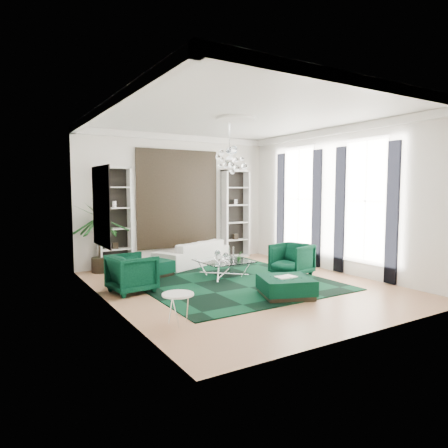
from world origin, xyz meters
TOP-DOWN VIEW (x-y plane):
  - floor at (0.00, 0.00)m, footprint 6.00×7.00m
  - ceiling at (0.00, 0.00)m, footprint 6.00×7.00m
  - wall_back at (0.00, 3.51)m, footprint 6.00×0.02m
  - wall_front at (0.00, -3.51)m, footprint 6.00×0.02m
  - wall_left at (-3.01, 0.00)m, footprint 0.02×7.00m
  - wall_right at (3.01, 0.00)m, footprint 0.02×7.00m
  - crown_molding at (0.00, 0.00)m, footprint 6.00×7.00m
  - ceiling_medallion at (0.00, 0.30)m, footprint 0.90×0.90m
  - tapestry at (0.00, 3.46)m, footprint 2.50×0.06m
  - shelving_left at (-1.95, 3.31)m, footprint 0.90×0.38m
  - shelving_right at (1.95, 3.31)m, footprint 0.90×0.38m
  - painting at (-2.97, 0.60)m, footprint 0.04×1.30m
  - window_near at (2.99, -0.90)m, footprint 0.03×1.10m
  - curtain_near_a at (2.96, -1.68)m, footprint 0.07×0.30m
  - curtain_near_b at (2.96, -0.12)m, footprint 0.07×0.30m
  - window_far at (2.99, 1.50)m, footprint 0.03×1.10m
  - curtain_far_a at (2.96, 0.72)m, footprint 0.07×0.30m
  - curtain_far_b at (2.96, 2.28)m, footprint 0.07×0.30m
  - rug at (-0.02, 0.75)m, footprint 4.20×5.00m
  - sofa at (0.13, 2.81)m, footprint 2.57×1.80m
  - armchair_left at (-2.33, 0.75)m, footprint 1.00×0.98m
  - armchair_right at (1.67, 0.25)m, footprint 1.09×1.07m
  - coffee_table at (0.12, 1.02)m, footprint 1.22×1.22m
  - ottoman_side at (-1.45, 2.01)m, footprint 1.13×1.13m
  - ottoman_front at (0.22, -1.23)m, footprint 1.29×1.29m
  - book at (0.22, -1.23)m, footprint 0.42×0.28m
  - side_table at (-2.37, -1.63)m, footprint 0.59×0.59m
  - palm at (-2.41, 3.15)m, footprint 1.76×1.76m
  - chandelier at (-0.07, 0.47)m, footprint 1.06×1.06m
  - table_plant at (0.42, 0.77)m, footprint 0.14×0.12m

SIDE VIEW (x-z plane):
  - floor at x=0.00m, z-range -0.02..0.00m
  - rug at x=-0.02m, z-range 0.00..0.02m
  - ottoman_side at x=-1.45m, z-range 0.00..0.40m
  - ottoman_front at x=0.22m, z-range 0.00..0.40m
  - coffee_table at x=0.12m, z-range 0.00..0.41m
  - side_table at x=-2.37m, z-range 0.00..0.50m
  - sofa at x=0.13m, z-range 0.00..0.70m
  - armchair_left at x=-2.33m, z-range 0.00..0.81m
  - armchair_right at x=1.67m, z-range 0.00..0.81m
  - book at x=0.22m, z-range 0.40..0.43m
  - table_plant at x=0.42m, z-range 0.41..0.65m
  - palm at x=-2.41m, z-range 0.00..2.40m
  - shelving_left at x=-1.95m, z-range 0.00..2.80m
  - shelving_right at x=1.95m, z-range 0.00..2.80m
  - curtain_near_a at x=2.96m, z-range 0.02..3.27m
  - curtain_near_b at x=2.96m, z-range 0.02..3.27m
  - curtain_far_a at x=2.96m, z-range 0.02..3.27m
  - curtain_far_b at x=2.96m, z-range 0.02..3.27m
  - painting at x=-2.97m, z-range 1.05..2.65m
  - wall_back at x=0.00m, z-range 0.00..3.80m
  - wall_front at x=0.00m, z-range 0.00..3.80m
  - wall_left at x=-3.01m, z-range 0.00..3.80m
  - wall_right at x=3.01m, z-range 0.00..3.80m
  - tapestry at x=0.00m, z-range 0.50..3.30m
  - window_near at x=2.99m, z-range 0.45..3.35m
  - window_far at x=2.99m, z-range 0.45..3.35m
  - chandelier at x=-0.07m, z-range 2.49..3.21m
  - crown_molding at x=0.00m, z-range 3.61..3.79m
  - ceiling_medallion at x=0.00m, z-range 3.75..3.79m
  - ceiling at x=0.00m, z-range 3.80..3.82m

